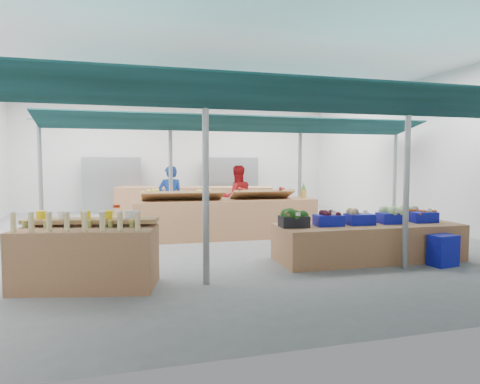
{
  "coord_description": "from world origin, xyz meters",
  "views": [
    {
      "loc": [
        -2.24,
        -10.26,
        1.84
      ],
      "look_at": [
        0.21,
        -1.6,
        1.22
      ],
      "focal_mm": 32.0,
      "sensor_mm": 36.0,
      "label": 1
    }
  ],
  "objects_px": {
    "bottle_shelf": "(87,255)",
    "vendor_right": "(237,198)",
    "fruit_counter": "(226,219)",
    "vendor_left": "(171,199)",
    "veg_counter": "(368,242)",
    "crate_stack": "(443,250)"
  },
  "relations": [
    {
      "from": "veg_counter",
      "to": "fruit_counter",
      "type": "height_order",
      "value": "fruit_counter"
    },
    {
      "from": "bottle_shelf",
      "to": "vendor_left",
      "type": "height_order",
      "value": "vendor_left"
    },
    {
      "from": "bottle_shelf",
      "to": "fruit_counter",
      "type": "xyz_separation_m",
      "value": [
        2.95,
        3.47,
        -0.01
      ]
    },
    {
      "from": "vendor_left",
      "to": "vendor_right",
      "type": "xyz_separation_m",
      "value": [
        1.8,
        0.0,
        0.0
      ]
    },
    {
      "from": "vendor_left",
      "to": "bottle_shelf",
      "type": "bearing_deg",
      "value": 71.05
    },
    {
      "from": "vendor_right",
      "to": "crate_stack",
      "type": "bearing_deg",
      "value": 118.56
    },
    {
      "from": "fruit_counter",
      "to": "vendor_right",
      "type": "xyz_separation_m",
      "value": [
        0.6,
        1.1,
        0.41
      ]
    },
    {
      "from": "bottle_shelf",
      "to": "vendor_left",
      "type": "relative_size",
      "value": 1.22
    },
    {
      "from": "veg_counter",
      "to": "crate_stack",
      "type": "bearing_deg",
      "value": -36.25
    },
    {
      "from": "bottle_shelf",
      "to": "crate_stack",
      "type": "relative_size",
      "value": 3.86
    },
    {
      "from": "veg_counter",
      "to": "fruit_counter",
      "type": "xyz_separation_m",
      "value": [
        -2.04,
        3.02,
        0.13
      ]
    },
    {
      "from": "bottle_shelf",
      "to": "vendor_left",
      "type": "distance_m",
      "value": 4.91
    },
    {
      "from": "crate_stack",
      "to": "fruit_counter",
      "type": "bearing_deg",
      "value": 128.66
    },
    {
      "from": "bottle_shelf",
      "to": "vendor_right",
      "type": "relative_size",
      "value": 1.22
    },
    {
      "from": "veg_counter",
      "to": "vendor_right",
      "type": "bearing_deg",
      "value": 111.13
    },
    {
      "from": "vendor_left",
      "to": "vendor_right",
      "type": "relative_size",
      "value": 1.0
    },
    {
      "from": "vendor_right",
      "to": "bottle_shelf",
      "type": "bearing_deg",
      "value": 54.17
    },
    {
      "from": "bottle_shelf",
      "to": "fruit_counter",
      "type": "height_order",
      "value": "bottle_shelf"
    },
    {
      "from": "veg_counter",
      "to": "crate_stack",
      "type": "height_order",
      "value": "veg_counter"
    },
    {
      "from": "bottle_shelf",
      "to": "vendor_right",
      "type": "bearing_deg",
      "value": 65.53
    },
    {
      "from": "bottle_shelf",
      "to": "veg_counter",
      "type": "xyz_separation_m",
      "value": [
        4.99,
        0.45,
        -0.14
      ]
    },
    {
      "from": "vendor_left",
      "to": "veg_counter",
      "type": "bearing_deg",
      "value": 130.25
    }
  ]
}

